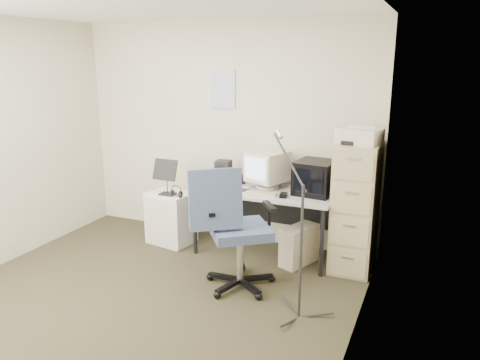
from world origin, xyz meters
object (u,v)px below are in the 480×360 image
at_px(desk, 265,222).
at_px(side_cart, 171,218).
at_px(filing_cabinet, 356,207).
at_px(office_chair, 240,228).

height_order(desk, side_cart, desk).
xyz_separation_m(desk, side_cart, (-1.11, -0.12, -0.07)).
distance_m(desk, side_cart, 1.12).
bearing_deg(side_cart, filing_cabinet, 13.39).
height_order(office_chair, side_cart, office_chair).
bearing_deg(desk, side_cart, -173.95).
distance_m(filing_cabinet, side_cart, 2.10).
bearing_deg(desk, filing_cabinet, 1.81).
distance_m(filing_cabinet, desk, 0.99).
relative_size(filing_cabinet, office_chair, 1.12).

